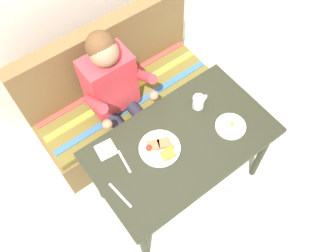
{
  "coord_description": "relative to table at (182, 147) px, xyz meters",
  "views": [
    {
      "loc": [
        -0.74,
        -0.82,
        2.77
      ],
      "look_at": [
        0.0,
        0.15,
        0.72
      ],
      "focal_mm": 38.57,
      "sensor_mm": 36.0,
      "label": 1
    }
  ],
  "objects": [
    {
      "name": "plate_breakfast",
      "position": [
        -0.15,
        0.04,
        0.1
      ],
      "size": [
        0.26,
        0.26,
        0.05
      ],
      "color": "white",
      "rests_on": "table"
    },
    {
      "name": "fork",
      "position": [
        -0.38,
        0.11,
        0.08
      ],
      "size": [
        0.04,
        0.17,
        0.0
      ],
      "primitive_type": "cube",
      "rotation": [
        0.0,
        0.0,
        -0.14
      ],
      "color": "silver",
      "rests_on": "table"
    },
    {
      "name": "person",
      "position": [
        -0.12,
        0.59,
        0.09
      ],
      "size": [
        0.45,
        0.61,
        1.21
      ],
      "color": "#BF3138",
      "rests_on": "ground"
    },
    {
      "name": "knife",
      "position": [
        -0.52,
        -0.06,
        0.08
      ],
      "size": [
        0.04,
        0.2,
        0.0
      ],
      "primitive_type": "cube",
      "rotation": [
        0.0,
        0.0,
        0.11
      ],
      "color": "silver",
      "rests_on": "table"
    },
    {
      "name": "couch",
      "position": [
        0.0,
        0.76,
        -0.32
      ],
      "size": [
        1.44,
        0.56,
        1.0
      ],
      "color": "brown",
      "rests_on": "ground"
    },
    {
      "name": "ground_plane",
      "position": [
        0.0,
        0.0,
        -0.65
      ],
      "size": [
        8.0,
        8.0,
        0.0
      ],
      "primitive_type": "plane",
      "color": "beige"
    },
    {
      "name": "plate_eggs",
      "position": [
        0.32,
        -0.11,
        0.09
      ],
      "size": [
        0.2,
        0.2,
        0.04
      ],
      "color": "white",
      "rests_on": "table"
    },
    {
      "name": "table",
      "position": [
        0.0,
        0.0,
        0.0
      ],
      "size": [
        1.2,
        0.7,
        0.73
      ],
      "color": "black",
      "rests_on": "ground"
    },
    {
      "name": "coffee_mug",
      "position": [
        0.26,
        0.15,
        0.13
      ],
      "size": [
        0.12,
        0.08,
        0.09
      ],
      "color": "white",
      "rests_on": "table"
    },
    {
      "name": "napkin",
      "position": [
        -0.42,
        0.24,
        0.09
      ],
      "size": [
        0.13,
        0.13,
        0.01
      ],
      "primitive_type": "cube",
      "rotation": [
        0.0,
        0.0,
        -0.12
      ],
      "color": "silver",
      "rests_on": "table"
    }
  ]
}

